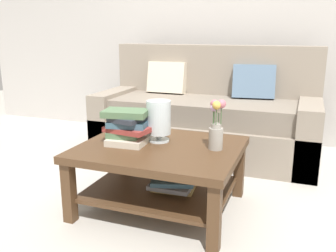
% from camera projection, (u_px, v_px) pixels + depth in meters
% --- Properties ---
extents(ground_plane, '(10.00, 10.00, 0.00)m').
position_uv_depth(ground_plane, '(172.00, 188.00, 2.89)').
color(ground_plane, '#B7B2A8').
extents(back_wall, '(6.40, 0.12, 2.70)m').
position_uv_depth(back_wall, '(224.00, 17.00, 4.04)').
color(back_wall, '#BCB7B2').
rests_on(back_wall, ground).
extents(couch, '(2.11, 0.90, 1.06)m').
position_uv_depth(couch, '(207.00, 117.00, 3.66)').
color(couch, gray).
rests_on(couch, ground).
extents(coffee_table, '(1.06, 0.88, 0.45)m').
position_uv_depth(coffee_table, '(161.00, 164.00, 2.49)').
color(coffee_table, '#4C331E').
rests_on(coffee_table, ground).
extents(book_stack_main, '(0.34, 0.25, 0.23)m').
position_uv_depth(book_stack_main, '(127.00, 127.00, 2.48)').
color(book_stack_main, beige).
rests_on(book_stack_main, coffee_table).
extents(glass_hurricane_vase, '(0.17, 0.17, 0.29)m').
position_uv_depth(glass_hurricane_vase, '(159.00, 119.00, 2.53)').
color(glass_hurricane_vase, silver).
rests_on(glass_hurricane_vase, coffee_table).
extents(flower_pitcher, '(0.11, 0.11, 0.33)m').
position_uv_depth(flower_pitcher, '(216.00, 127.00, 2.35)').
color(flower_pitcher, '#9E998E').
rests_on(flower_pitcher, coffee_table).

